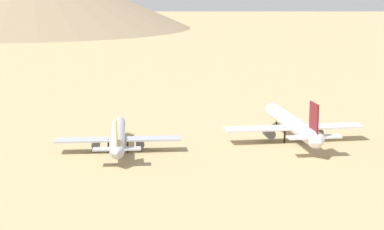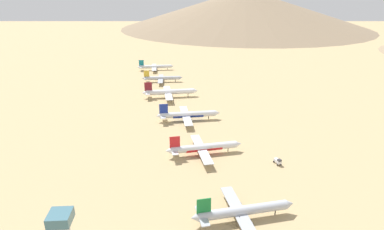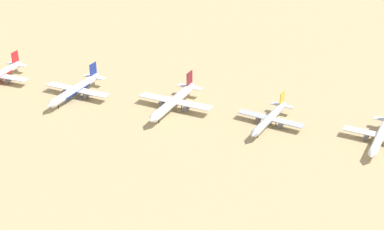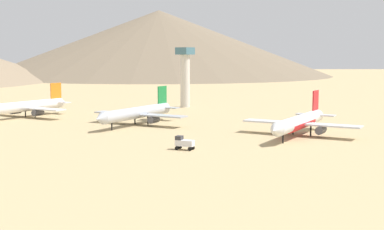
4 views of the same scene
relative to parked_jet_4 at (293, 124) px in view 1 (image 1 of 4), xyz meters
The scene contains 2 objects.
parked_jet_4 is the anchor object (origin of this frame).
parked_jet_5 54.48m from the parked_jet_4, 99.03° to the left, with size 44.92×36.36×12.99m.
Camera 1 is at (-223.66, 108.73, 50.52)m, focal length 65.85 mm.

